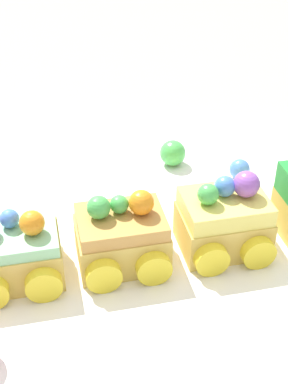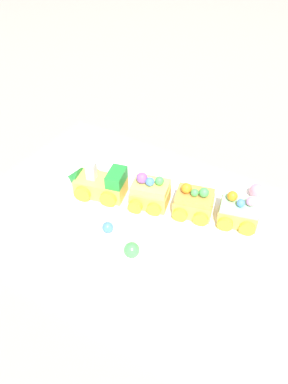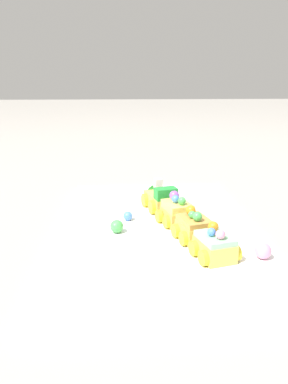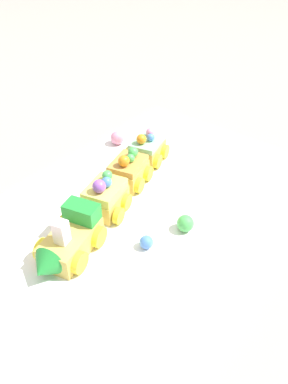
{
  "view_description": "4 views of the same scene",
  "coord_description": "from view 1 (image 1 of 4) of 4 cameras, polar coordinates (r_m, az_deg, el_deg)",
  "views": [
    {
      "loc": [
        -0.03,
        -0.39,
        0.31
      ],
      "look_at": [
        -0.04,
        0.01,
        0.03
      ],
      "focal_mm": 50.0,
      "sensor_mm": 36.0,
      "label": 1
    },
    {
      "loc": [
        -0.25,
        0.43,
        0.51
      ],
      "look_at": [
        0.01,
        0.0,
        0.08
      ],
      "focal_mm": 35.0,
      "sensor_mm": 36.0,
      "label": 2
    },
    {
      "loc": [
        -0.73,
        0.08,
        0.32
      ],
      "look_at": [
        0.04,
        0.03,
        0.08
      ],
      "focal_mm": 35.0,
      "sensor_mm": 36.0,
      "label": 3
    },
    {
      "loc": [
        0.35,
        0.31,
        0.42
      ],
      "look_at": [
        -0.03,
        -0.0,
        0.03
      ],
      "focal_mm": 35.0,
      "sensor_mm": 36.0,
      "label": 4
    }
  ],
  "objects": [
    {
      "name": "cake_car_mint",
      "position": [
        0.43,
        -13.61,
        -6.36
      ],
      "size": [
        0.08,
        0.09,
        0.06
      ],
      "rotation": [
        0.0,
        0.0,
        0.26
      ],
      "color": "#E0BC56",
      "rests_on": "display_board"
    },
    {
      "name": "gumball_blue",
      "position": [
        0.54,
        10.16,
        2.41
      ],
      "size": [
        0.02,
        0.02,
        0.02
      ],
      "primitive_type": "sphere",
      "color": "#4C84E0",
      "rests_on": "display_board"
    },
    {
      "name": "cake_car_lemon",
      "position": [
        0.44,
        8.51,
        -3.07
      ],
      "size": [
        0.08,
        0.09,
        0.07
      ],
      "rotation": [
        0.0,
        0.0,
        0.26
      ],
      "color": "#E0BC56",
      "rests_on": "display_board"
    },
    {
      "name": "ground_plane",
      "position": [
        0.5,
        5.12,
        -3.8
      ],
      "size": [
        10.0,
        10.0,
        0.0
      ],
      "primitive_type": "plane",
      "color": "gray"
    },
    {
      "name": "cake_car_caramel",
      "position": [
        0.43,
        -2.41,
        -4.82
      ],
      "size": [
        0.08,
        0.09,
        0.06
      ],
      "rotation": [
        0.0,
        0.0,
        0.26
      ],
      "color": "#E0BC56",
      "rests_on": "display_board"
    },
    {
      "name": "display_board",
      "position": [
        0.49,
        5.15,
        -3.25
      ],
      "size": [
        0.67,
        0.42,
        0.01
      ],
      "primitive_type": "cube",
      "color": "white",
      "rests_on": "ground_plane"
    },
    {
      "name": "gumball_green",
      "position": [
        0.56,
        3.08,
        4.18
      ],
      "size": [
        0.03,
        0.03,
        0.03
      ],
      "primitive_type": "sphere",
      "color": "#4CBC56",
      "rests_on": "display_board"
    }
  ]
}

